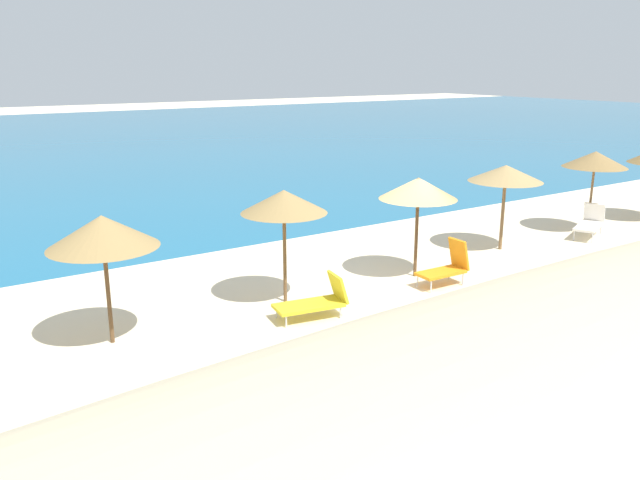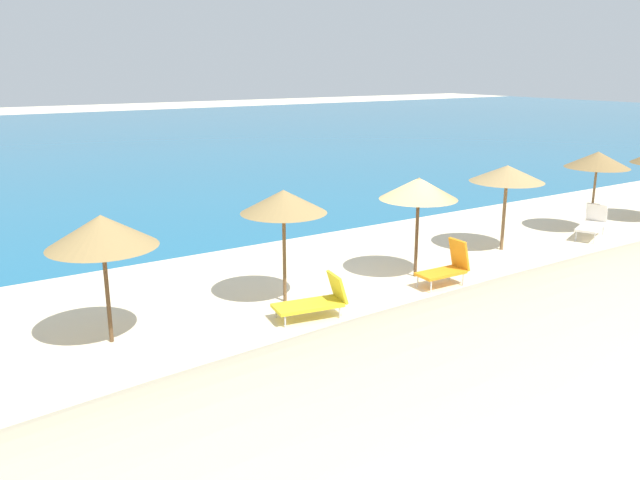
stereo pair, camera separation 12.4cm
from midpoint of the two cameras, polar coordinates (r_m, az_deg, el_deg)
name	(u,v)px [view 1 (the left image)]	position (r m, az deg, el deg)	size (l,w,h in m)	color
ground_plane	(397,287)	(15.62, 6.67, -4.18)	(160.00, 160.00, 0.00)	beige
sea_water	(62,143)	(47.98, -22.10, 8.01)	(160.00, 60.60, 0.01)	#1E6B93
beach_umbrella_2	(102,232)	(12.49, -19.08, 0.70)	(2.06, 2.06, 2.53)	brown
beach_umbrella_3	(284,202)	(13.97, -3.49, 3.41)	(1.91, 1.91, 2.57)	brown
beach_umbrella_4	(418,189)	(15.91, 8.53, 4.55)	(1.94, 1.94, 2.53)	brown
beach_umbrella_5	(506,174)	(18.91, 16.04, 5.71)	(2.10, 2.10, 2.47)	brown
beach_umbrella_6	(595,160)	(21.96, 23.18, 6.61)	(1.98, 1.98, 2.59)	brown
lounge_chair_0	(590,223)	(21.63, 22.78, 1.43)	(1.66, 1.16, 0.98)	white
lounge_chair_2	(316,301)	(13.60, -0.59, -5.42)	(1.62, 0.90, 0.90)	yellow
lounge_chair_3	(447,266)	(15.83, 11.04, -2.31)	(1.30, 0.61, 1.11)	orange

